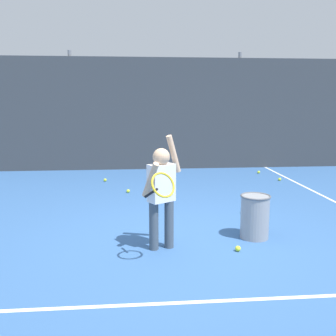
{
  "coord_description": "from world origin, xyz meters",
  "views": [
    {
      "loc": [
        -0.59,
        -4.49,
        1.72
      ],
      "look_at": [
        -0.14,
        0.49,
        0.85
      ],
      "focal_mm": 40.4,
      "sensor_mm": 36.0,
      "label": 1
    }
  ],
  "objects": [
    {
      "name": "ball_hopper",
      "position": [
        0.93,
        0.04,
        0.29
      ],
      "size": [
        0.38,
        0.38,
        0.56
      ],
      "color": "gray",
      "rests_on": "ground"
    },
    {
      "name": "ground_plane",
      "position": [
        0.0,
        0.0,
        0.0
      ],
      "size": [
        20.0,
        20.0,
        0.0
      ],
      "primitive_type": "plane",
      "color": "#335B93"
    },
    {
      "name": "fence_post_1",
      "position": [
        -2.14,
        5.32,
        1.49
      ],
      "size": [
        0.09,
        0.09,
        2.98
      ],
      "primitive_type": "cylinder",
      "color": "slate",
      "rests_on": "ground"
    },
    {
      "name": "tennis_player",
      "position": [
        -0.28,
        -0.24,
        0.73
      ],
      "size": [
        0.5,
        0.83,
        1.35
      ],
      "rotation": [
        0.0,
        0.0,
        0.56
      ],
      "color": "#3F4C59",
      "rests_on": "ground"
    },
    {
      "name": "court_line_baseline",
      "position": [
        0.0,
        -1.48,
        0.0
      ],
      "size": [
        9.0,
        0.05,
        0.0
      ],
      "primitive_type": "cube",
      "color": "white",
      "rests_on": "ground"
    },
    {
      "name": "tennis_ball_5",
      "position": [
        -1.24,
        3.74,
        0.03
      ],
      "size": [
        0.07,
        0.07,
        0.07
      ],
      "primitive_type": "sphere",
      "color": "#CCE033",
      "rests_on": "ground"
    },
    {
      "name": "back_fence_windscreen",
      "position": [
        0.0,
        5.26,
        1.42
      ],
      "size": [
        13.16,
        0.08,
        2.83
      ],
      "primitive_type": "cube",
      "color": "#383D42",
      "rests_on": "ground"
    },
    {
      "name": "tennis_ball_1",
      "position": [
        2.62,
        3.48,
        0.03
      ],
      "size": [
        0.07,
        0.07,
        0.07
      ],
      "primitive_type": "sphere",
      "color": "#CCE033",
      "rests_on": "ground"
    },
    {
      "name": "tennis_ball_2",
      "position": [
        0.6,
        -0.39,
        0.03
      ],
      "size": [
        0.07,
        0.07,
        0.07
      ],
      "primitive_type": "sphere",
      "color": "#CCE033",
      "rests_on": "ground"
    },
    {
      "name": "fence_post_2",
      "position": [
        2.14,
        5.32,
        1.49
      ],
      "size": [
        0.09,
        0.09,
        2.98
      ],
      "primitive_type": "cylinder",
      "color": "slate",
      "rests_on": "ground"
    },
    {
      "name": "tennis_ball_4",
      "position": [
        -0.72,
        2.64,
        0.03
      ],
      "size": [
        0.07,
        0.07,
        0.07
      ],
      "primitive_type": "sphere",
      "color": "#CCE033",
      "rests_on": "ground"
    },
    {
      "name": "tennis_ball_7",
      "position": [
        1.1,
        1.11,
        0.03
      ],
      "size": [
        0.07,
        0.07,
        0.07
      ],
      "primitive_type": "sphere",
      "color": "#CCE033",
      "rests_on": "ground"
    },
    {
      "name": "tennis_ball_6",
      "position": [
        2.44,
        4.37,
        0.03
      ],
      "size": [
        0.07,
        0.07,
        0.07
      ],
      "primitive_type": "sphere",
      "color": "#CCE033",
      "rests_on": "ground"
    }
  ]
}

